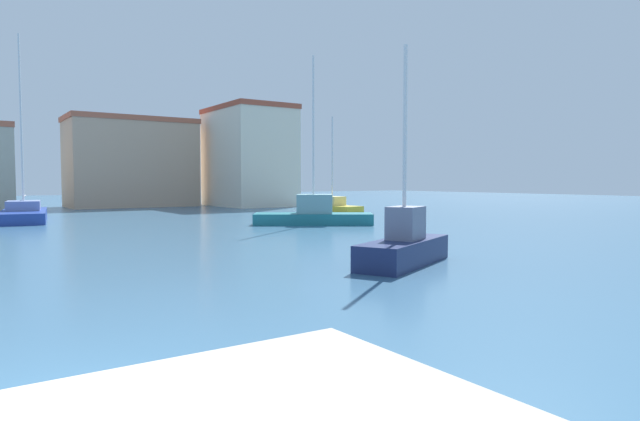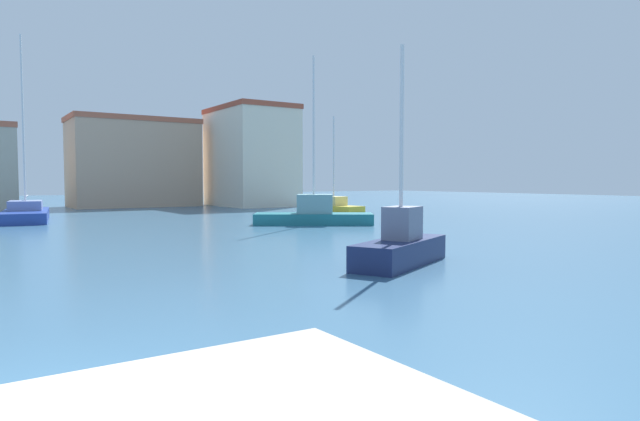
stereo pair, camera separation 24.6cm
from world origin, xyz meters
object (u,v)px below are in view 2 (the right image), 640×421
sailboat_yellow_mid_harbor (334,206)px  sailboat_blue_near_pier (26,213)px  sailboat_teal_distant_north (314,214)px  sailboat_navy_far_left (401,245)px

sailboat_yellow_mid_harbor → sailboat_blue_near_pier: bearing=171.4°
sailboat_yellow_mid_harbor → sailboat_teal_distant_north: 12.63m
sailboat_teal_distant_north → sailboat_blue_near_pier: bearing=137.7°
sailboat_yellow_mid_harbor → sailboat_blue_near_pier: sailboat_blue_near_pier is taller
sailboat_yellow_mid_harbor → sailboat_navy_far_left: size_ratio=1.16×
sailboat_teal_distant_north → sailboat_blue_near_pier: (-14.25, 12.99, -0.13)m
sailboat_navy_far_left → sailboat_teal_distant_north: sailboat_teal_distant_north is taller
sailboat_yellow_mid_harbor → sailboat_teal_distant_north: bearing=-130.6°
sailboat_teal_distant_north → sailboat_yellow_mid_harbor: bearing=49.4°
sailboat_yellow_mid_harbor → sailboat_blue_near_pier: 22.73m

